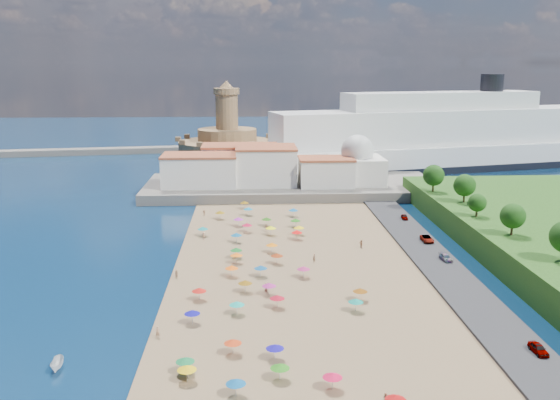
{
  "coord_description": "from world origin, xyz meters",
  "views": [
    {
      "loc": [
        -3.11,
        -117.14,
        39.42
      ],
      "look_at": [
        4.0,
        25.0,
        8.0
      ],
      "focal_mm": 40.0,
      "sensor_mm": 36.0,
      "label": 1
    }
  ],
  "objects": [
    {
      "name": "beach_parasols",
      "position": [
        -1.18,
        -11.87,
        2.15
      ],
      "size": [
        31.75,
        119.01,
        2.2
      ],
      "color": "gray",
      "rests_on": "beach"
    },
    {
      "name": "fortress",
      "position": [
        -12.0,
        138.0,
        6.68
      ],
      "size": [
        40.0,
        40.0,
        32.4
      ],
      "color": "#A57C52",
      "rests_on": "ground"
    },
    {
      "name": "terrace",
      "position": [
        10.0,
        73.0,
        1.5
      ],
      "size": [
        90.0,
        36.0,
        3.0
      ],
      "primitive_type": "cube",
      "color": "#59544C",
      "rests_on": "ground"
    },
    {
      "name": "hillside_trees",
      "position": [
        48.39,
        -3.72,
        9.99
      ],
      "size": [
        10.98,
        107.92,
        7.16
      ],
      "color": "#382314",
      "rests_on": "hillside"
    },
    {
      "name": "ground",
      "position": [
        0.0,
        0.0,
        0.0
      ],
      "size": [
        700.0,
        700.0,
        0.0
      ],
      "primitive_type": "plane",
      "color": "#071938",
      "rests_on": "ground"
    },
    {
      "name": "domed_building",
      "position": [
        30.0,
        71.0,
        8.97
      ],
      "size": [
        16.0,
        16.0,
        15.0
      ],
      "color": "silver",
      "rests_on": "terrace"
    },
    {
      "name": "parked_cars",
      "position": [
        36.0,
        2.27,
        1.35
      ],
      "size": [
        2.31,
        78.28,
        1.36
      ],
      "color": "gray",
      "rests_on": "promenade"
    },
    {
      "name": "beachgoers",
      "position": [
        0.44,
        1.76,
        1.12
      ],
      "size": [
        38.7,
        95.58,
        1.89
      ],
      "color": "tan",
      "rests_on": "beach"
    },
    {
      "name": "jetty",
      "position": [
        -12.0,
        108.0,
        1.2
      ],
      "size": [
        18.0,
        70.0,
        2.4
      ],
      "primitive_type": "cube",
      "color": "#59544C",
      "rests_on": "ground"
    },
    {
      "name": "waterfront_buildings",
      "position": [
        -3.05,
        73.64,
        7.88
      ],
      "size": [
        57.0,
        29.0,
        11.0
      ],
      "color": "silver",
      "rests_on": "terrace"
    },
    {
      "name": "cruise_ship",
      "position": [
        68.39,
        112.99,
        10.44
      ],
      "size": [
        162.21,
        61.71,
        35.24
      ],
      "color": "black",
      "rests_on": "ground"
    }
  ]
}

